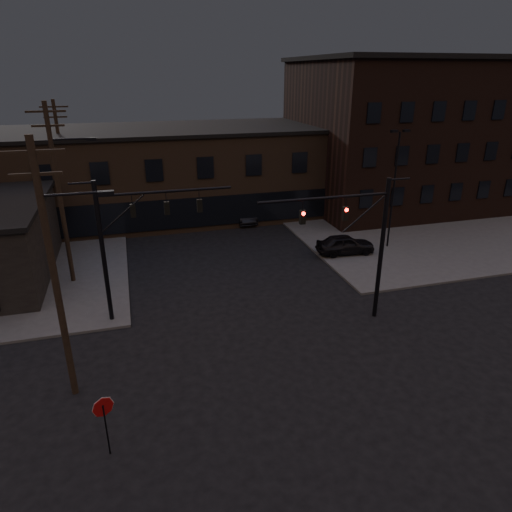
{
  "coord_description": "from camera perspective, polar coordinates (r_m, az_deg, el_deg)",
  "views": [
    {
      "loc": [
        -6.36,
        -15.78,
        13.0
      ],
      "look_at": [
        0.09,
        6.84,
        3.5
      ],
      "focal_mm": 32.0,
      "sensor_mm": 36.0,
      "label": 1
    }
  ],
  "objects": [
    {
      "name": "stop_sign",
      "position": [
        17.81,
        -18.47,
        -18.13
      ],
      "size": [
        0.72,
        0.33,
        2.48
      ],
      "color": "black",
      "rests_on": "ground"
    },
    {
      "name": "lot_light_a",
      "position": [
        36.29,
        16.95,
        9.15
      ],
      "size": [
        1.5,
        0.28,
        9.14
      ],
      "color": "black",
      "rests_on": "ground"
    },
    {
      "name": "traffic_signal_near",
      "position": [
        24.77,
        13.33,
        2.37
      ],
      "size": [
        7.12,
        0.24,
        8.0
      ],
      "color": "black",
      "rests_on": "ground"
    },
    {
      "name": "utility_pole_mid",
      "position": [
        30.83,
        -23.29,
        7.33
      ],
      "size": [
        3.7,
        0.28,
        11.5
      ],
      "color": "black",
      "rests_on": "ground"
    },
    {
      "name": "ground",
      "position": [
        21.41,
        4.97,
        -15.49
      ],
      "size": [
        140.0,
        140.0,
        0.0
      ],
      "primitive_type": "plane",
      "color": "black",
      "rests_on": "ground"
    },
    {
      "name": "traffic_signal_far",
      "position": [
        25.08,
        -15.9,
        2.56
      ],
      "size": [
        7.12,
        0.24,
        8.0
      ],
      "color": "black",
      "rests_on": "ground"
    },
    {
      "name": "building_right",
      "position": [
        50.85,
        18.71,
        14.11
      ],
      "size": [
        22.0,
        16.0,
        14.0
      ],
      "primitive_type": "cube",
      "color": "black",
      "rests_on": "ground"
    },
    {
      "name": "parked_car_lot_b",
      "position": [
        43.04,
        13.55,
        4.86
      ],
      "size": [
        4.5,
        2.67,
        1.22
      ],
      "primitive_type": "imported",
      "rotation": [
        0.0,
        0.0,
        1.33
      ],
      "color": "#A5A6A8",
      "rests_on": "sidewalk_ne"
    },
    {
      "name": "building_row",
      "position": [
        45.14,
        -7.62,
        10.31
      ],
      "size": [
        40.0,
        12.0,
        8.0
      ],
      "primitive_type": "cube",
      "color": "#483626",
      "rests_on": "ground"
    },
    {
      "name": "parked_car_lot_a",
      "position": [
        35.21,
        11.1,
        1.46
      ],
      "size": [
        4.49,
        2.11,
        1.49
      ],
      "primitive_type": "imported",
      "rotation": [
        0.0,
        0.0,
        1.49
      ],
      "color": "black",
      "rests_on": "sidewalk_ne"
    },
    {
      "name": "car_crossing",
      "position": [
        42.77,
        -1.83,
        5.39
      ],
      "size": [
        1.93,
        4.85,
        1.57
      ],
      "primitive_type": "imported",
      "rotation": [
        0.0,
        0.0,
        0.06
      ],
      "color": "black",
      "rests_on": "ground"
    },
    {
      "name": "sidewalk_ne",
      "position": [
        48.97,
        20.29,
        5.31
      ],
      "size": [
        30.0,
        30.0,
        0.15
      ],
      "primitive_type": "cube",
      "color": "#474744",
      "rests_on": "ground"
    },
    {
      "name": "utility_pole_far",
      "position": [
        42.7,
        -23.0,
        10.56
      ],
      "size": [
        2.2,
        0.28,
        11.0
      ],
      "color": "black",
      "rests_on": "ground"
    },
    {
      "name": "utility_pole_near",
      "position": [
        19.4,
        -23.83,
        -1.55
      ],
      "size": [
        3.7,
        0.28,
        11.0
      ],
      "color": "black",
      "rests_on": "ground"
    },
    {
      "name": "lot_light_b",
      "position": [
        43.68,
        20.24,
        10.8
      ],
      "size": [
        1.5,
        0.28,
        9.14
      ],
      "color": "black",
      "rests_on": "ground"
    }
  ]
}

